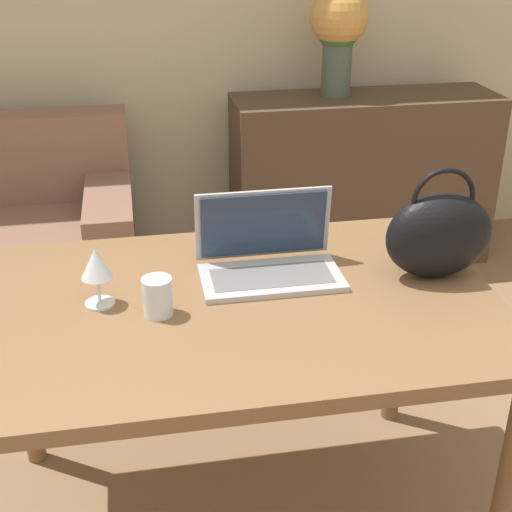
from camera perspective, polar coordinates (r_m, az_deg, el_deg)
dining_table at (r=1.86m, az=-1.75°, el=-5.89°), size 1.35×0.87×0.75m
sideboard at (r=3.63m, az=8.43°, el=6.03°), size 1.28×0.40×0.84m
laptop at (r=1.93m, az=0.93°, el=0.32°), size 0.38×0.24×0.22m
drinking_glass at (r=1.75m, az=-7.88°, el=-3.24°), size 0.07×0.07×0.10m
wine_glass at (r=1.79m, az=-12.68°, el=-0.82°), size 0.08×0.08×0.15m
handbag at (r=1.94m, az=14.43°, el=1.72°), size 0.29×0.14×0.31m
flower_vase at (r=3.44m, az=6.62°, el=17.74°), size 0.27×0.27×0.50m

